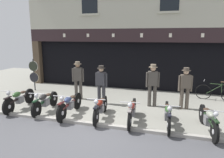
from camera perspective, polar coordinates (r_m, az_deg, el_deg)
ground at (r=6.34m, az=-8.50°, el=-16.45°), size 23.79×22.00×0.18m
shop_facade at (r=13.32m, az=5.91°, el=6.38°), size 12.09×4.42×6.37m
motorcycle_far_left at (r=9.35m, az=-23.77°, el=-4.89°), size 0.62×2.08×0.93m
motorcycle_left at (r=8.67m, az=-17.62°, el=-5.77°), size 0.62×1.98×0.90m
motorcycle_center_left at (r=8.04m, az=-11.34°, el=-6.68°), size 0.62×2.09×0.93m
motorcycle_center at (r=7.60m, az=-3.14°, el=-7.64°), size 0.62×2.00×0.92m
motorcycle_center_right at (r=7.29m, az=5.43°, el=-8.51°), size 0.62×1.99×0.92m
motorcycle_right at (r=7.19m, az=14.86°, el=-9.18°), size 0.62×1.97×0.91m
motorcycle_far_right at (r=7.22m, az=24.60°, el=-9.79°), size 0.62×2.05×0.91m
salesman_left at (r=9.92m, az=-9.16°, el=0.20°), size 0.55×0.35×1.77m
shopkeeper_center at (r=9.09m, az=-2.91°, el=-1.02°), size 0.56×0.35×1.69m
salesman_right at (r=8.91m, az=10.92°, el=-1.06°), size 0.55×0.36×1.79m
assistant_far_right at (r=8.93m, az=19.18°, el=-1.84°), size 0.55×0.35×1.70m
tyre_sign_pole at (r=12.11m, az=-20.40°, el=1.74°), size 0.56×0.06×1.71m
advert_board_near at (r=11.48m, az=16.35°, el=5.71°), size 0.83×0.03×1.07m
advert_board_far at (r=11.55m, az=22.26°, el=4.76°), size 0.65×0.03×1.02m
leaning_bicycle at (r=10.77m, az=26.40°, el=-3.33°), size 1.77×0.58×0.94m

